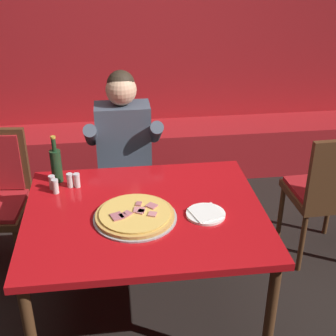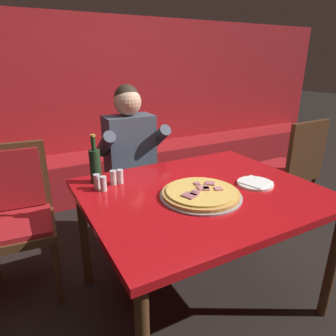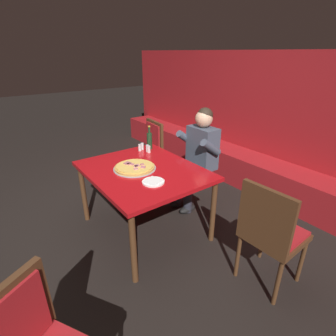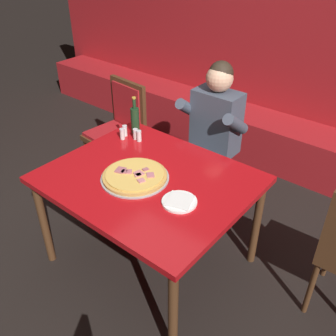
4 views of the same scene
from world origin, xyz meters
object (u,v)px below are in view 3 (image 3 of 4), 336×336
shaker_red_pepper_flakes (149,150)px  shaker_black_pepper (140,148)px  shaker_parmesan (142,147)px  shaker_oregano (147,149)px  pizza (135,167)px  dining_chair_near_left (148,149)px  diner_seated_blue_shirt (197,155)px  dining_chair_far_right (271,230)px  main_dining_table (143,175)px  plate_white_paper (153,182)px  beer_bottle (150,140)px

shaker_red_pepper_flakes → shaker_black_pepper: same height
shaker_parmesan → shaker_oregano: bearing=6.9°
shaker_oregano → shaker_black_pepper: bearing=-142.0°
pizza → shaker_parmesan: size_ratio=5.12×
shaker_red_pepper_flakes → dining_chair_near_left: bearing=149.4°
shaker_black_pepper → shaker_red_pepper_flakes: bearing=25.7°
shaker_red_pepper_flakes → shaker_parmesan: bearing=-176.9°
shaker_oregano → diner_seated_blue_shirt: diner_seated_blue_shirt is taller
shaker_parmesan → diner_seated_blue_shirt: bearing=50.0°
shaker_parmesan → dining_chair_near_left: 0.61m
shaker_black_pepper → dining_chair_far_right: 1.77m
main_dining_table → plate_white_paper: size_ratio=6.14×
dining_chair_far_right → pizza: bearing=-159.9°
beer_bottle → dining_chair_near_left: bearing=150.9°
plate_white_paper → shaker_oregano: bearing=151.3°
plate_white_paper → dining_chair_near_left: size_ratio=0.22×
shaker_red_pepper_flakes → shaker_oregano: 0.04m
shaker_parmesan → dining_chair_far_right: dining_chair_far_right is taller
shaker_parmesan → shaker_black_pepper: 0.05m
diner_seated_blue_shirt → dining_chair_near_left: 0.90m
main_dining_table → shaker_oregano: shaker_oregano is taller
shaker_oregano → diner_seated_blue_shirt: (0.34, 0.51, -0.09)m
pizza → dining_chair_near_left: bearing=141.1°
plate_white_paper → shaker_parmesan: shaker_parmesan is taller
shaker_oregano → dining_chair_far_right: 1.69m
main_dining_table → shaker_red_pepper_flakes: shaker_red_pepper_flakes is taller
shaker_red_pepper_flakes → dining_chair_near_left: dining_chair_near_left is taller
pizza → dining_chair_far_right: dining_chair_far_right is taller
beer_bottle → shaker_red_pepper_flakes: size_ratio=3.40×
main_dining_table → shaker_parmesan: size_ratio=15.00×
diner_seated_blue_shirt → shaker_black_pepper: bearing=-126.0°
shaker_black_pepper → beer_bottle: bearing=90.0°
pizza → diner_seated_blue_shirt: diner_seated_blue_shirt is taller
dining_chair_near_left → shaker_black_pepper: bearing=-41.0°
shaker_oregano → diner_seated_blue_shirt: size_ratio=0.07×
plate_white_paper → diner_seated_blue_shirt: 0.99m
shaker_black_pepper → dining_chair_far_right: dining_chair_far_right is taller
plate_white_paper → shaker_red_pepper_flakes: bearing=150.2°
shaker_black_pepper → pizza: bearing=-36.5°
plate_white_paper → main_dining_table: bearing=165.4°
plate_white_paper → dining_chair_near_left: bearing=149.8°
shaker_red_pepper_flakes → diner_seated_blue_shirt: 0.60m
diner_seated_blue_shirt → dining_chair_far_right: diner_seated_blue_shirt is taller
main_dining_table → dining_chair_near_left: 1.16m
main_dining_table → shaker_red_pepper_flakes: bearing=139.9°
plate_white_paper → dining_chair_near_left: (-1.27, 0.74, -0.20)m
pizza → plate_white_paper: size_ratio=2.10×
shaker_oregano → dining_chair_near_left: size_ratio=0.09×
shaker_red_pepper_flakes → dining_chair_far_right: (1.63, 0.10, -0.23)m
main_dining_table → beer_bottle: size_ratio=4.42×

